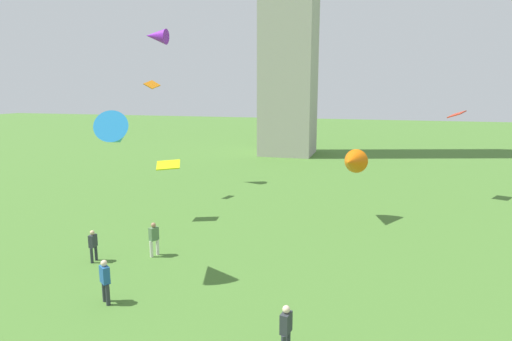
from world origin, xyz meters
The scene contains 10 objects.
person_0 centered at (-7.35, 14.50, 1.01)m, with size 0.43×0.53×1.79m.
person_1 centered at (0.91, 8.06, 1.00)m, with size 0.34×0.54×1.77m.
person_2 centered at (-9.88, 13.01, 0.92)m, with size 0.26×0.50×1.62m.
person_3 centered at (-6.74, 9.51, 1.04)m, with size 0.55×0.50×1.83m.
kite_flying_0 centered at (-13.18, 25.37, 8.78)m, with size 0.84×1.17×0.69m.
kite_flying_1 centered at (1.91, 23.33, 3.91)m, with size 1.97×2.58×1.77m.
kite_flying_2 centered at (-15.40, 30.40, 12.92)m, with size 2.03×1.44×1.46m.
kite_flying_3 centered at (-7.60, 12.10, 6.51)m, with size 2.25×2.78×2.17m.
kite_flying_4 centered at (-9.50, 20.45, 3.65)m, with size 1.76×1.45×0.56m.
kite_flying_5 centered at (9.08, 31.51, 6.57)m, with size 1.50×1.77×0.59m.
Camera 1 is at (3.41, -4.16, 8.48)m, focal length 30.10 mm.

